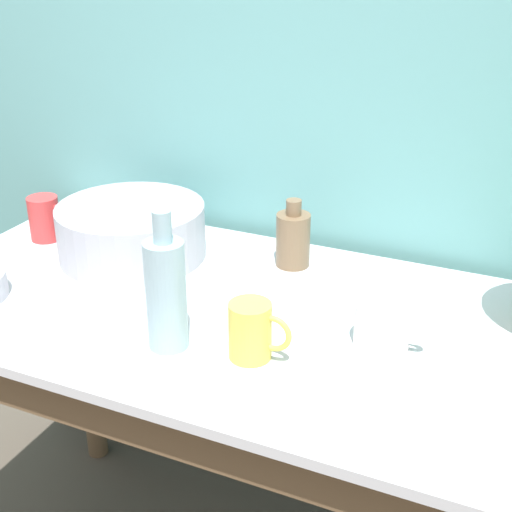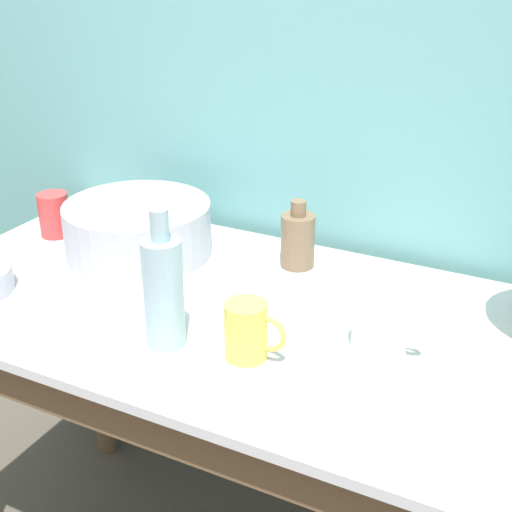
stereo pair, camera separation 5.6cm
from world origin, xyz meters
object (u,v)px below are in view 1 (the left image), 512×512
mug_white (383,326)px  bottle_tall (166,292)px  mug_red (45,218)px  mug_yellow (252,331)px  bottle_short (293,238)px  bowl_wash_large (132,231)px

mug_white → bottle_tall: bearing=-156.0°
bottle_tall → mug_red: size_ratio=2.31×
mug_white → mug_yellow: 0.23m
bottle_short → mug_white: 0.36m
bottle_tall → mug_red: bottle_tall is taller
bottle_short → mug_red: size_ratio=1.36×
mug_red → mug_white: 0.86m
bottle_short → mug_white: bearing=-42.4°
bottle_tall → bottle_short: size_ratio=1.70×
mug_yellow → mug_white: bearing=33.1°
bowl_wash_large → mug_white: 0.63m
bottle_tall → bottle_short: bearing=78.8°
bottle_short → mug_red: 0.59m
mug_white → mug_yellow: bearing=-146.9°
bottle_tall → mug_white: bottle_tall is taller
bottle_short → bottle_tall: bearing=-101.2°
mug_red → mug_yellow: (0.65, -0.26, -0.00)m
mug_white → mug_yellow: (-0.19, -0.13, 0.01)m
mug_red → mug_white: mug_red is taller
mug_red → mug_white: size_ratio=0.85×
bottle_tall → bottle_short: (0.08, 0.40, -0.04)m
mug_red → mug_white: (0.85, -0.14, -0.01)m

